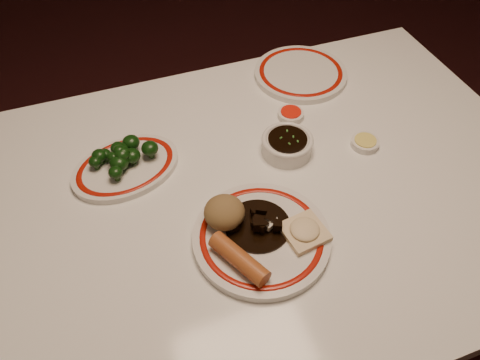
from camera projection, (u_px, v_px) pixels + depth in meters
name	position (u px, v px, depth m)	size (l,w,h in m)	color
ground	(265.00, 329.00, 1.57)	(7.00, 7.00, 0.00)	black
dining_table	(277.00, 208.00, 1.08)	(1.20, 0.90, 0.75)	white
main_plate	(261.00, 237.00, 0.90)	(0.31, 0.31, 0.02)	silver
rice_mound	(224.00, 212.00, 0.89)	(0.08, 0.08, 0.06)	olive
spring_roll	(239.00, 259.00, 0.84)	(0.03, 0.03, 0.13)	#B15D2B
fried_wonton	(305.00, 231.00, 0.89)	(0.09, 0.09, 0.02)	beige
stirfry_heap	(259.00, 222.00, 0.90)	(0.13, 0.13, 0.03)	black
broccoli_plate	(126.00, 167.00, 1.02)	(0.28, 0.25, 0.02)	silver
broccoli_pile	(122.00, 155.00, 1.01)	(0.15, 0.11, 0.05)	#23471C
soy_bowl	(287.00, 145.00, 1.05)	(0.11, 0.11, 0.04)	silver
sweet_sour_dish	(291.00, 114.00, 1.14)	(0.06, 0.06, 0.02)	silver
mustard_dish	(365.00, 143.00, 1.07)	(0.06, 0.06, 0.02)	silver
far_plate	(301.00, 73.00, 1.25)	(0.27, 0.27, 0.02)	silver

